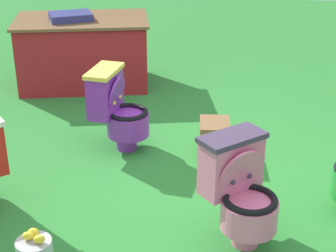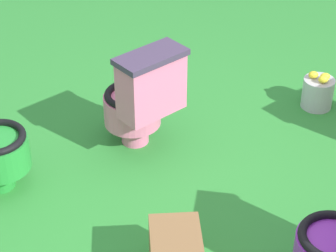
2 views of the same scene
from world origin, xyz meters
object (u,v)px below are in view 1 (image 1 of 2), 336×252
object	(u,v)px
vendor_table	(83,52)
small_crate	(214,139)
toilet_pink	(241,190)
toilet_purple	(117,109)

from	to	relation	value
vendor_table	small_crate	bearing A→B (deg)	-47.01
toilet_pink	toilet_purple	world-z (taller)	same
toilet_purple	small_crate	bearing A→B (deg)	94.82
vendor_table	toilet_purple	bearing A→B (deg)	-66.61
toilet_pink	vendor_table	bearing A→B (deg)	-98.04
toilet_purple	small_crate	size ratio (longest dim) A/B	2.28
small_crate	toilet_purple	bearing A→B (deg)	174.66
small_crate	toilet_pink	bearing A→B (deg)	-81.14
toilet_pink	toilet_purple	xyz separation A→B (m)	(-1.03, 1.24, 0.00)
toilet_pink	small_crate	xyz separation A→B (m)	(-0.18, 1.17, -0.21)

